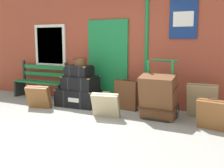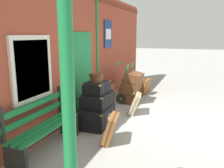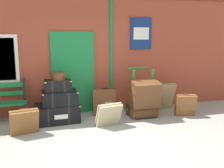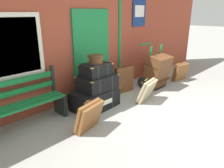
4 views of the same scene
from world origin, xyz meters
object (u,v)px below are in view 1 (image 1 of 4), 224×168
suitcase_charcoal (106,105)px  suitcase_tan (212,115)px  steamer_trunk_base (79,97)px  steamer_trunk_top (79,71)px  platform_bench (41,82)px  suitcase_umber (202,101)px  suitcase_brown (39,97)px  steamer_trunk_middle (80,83)px  large_brown_trunk (158,96)px  round_hatbox (80,61)px  suitcase_olive (126,95)px  porters_trolley (160,105)px

suitcase_charcoal → suitcase_tan: suitcase_tan is taller
steamer_trunk_base → steamer_trunk_top: steamer_trunk_top is taller
platform_bench → steamer_trunk_base: platform_bench is taller
steamer_trunk_top → suitcase_umber: steamer_trunk_top is taller
suitcase_brown → suitcase_umber: bearing=13.6°
steamer_trunk_middle → large_brown_trunk: large_brown_trunk is taller
round_hatbox → suitcase_charcoal: (1.03, -0.63, -0.84)m
suitcase_brown → platform_bench: bearing=127.8°
steamer_trunk_top → round_hatbox: size_ratio=1.83×
suitcase_charcoal → suitcase_umber: suitcase_umber is taller
steamer_trunk_top → suitcase_olive: (1.15, 0.18, -0.53)m
large_brown_trunk → suitcase_olive: (-0.90, 0.43, -0.13)m
steamer_trunk_base → suitcase_olive: suitcase_olive is taller
suitcase_brown → steamer_trunk_base: bearing=41.8°
platform_bench → suitcase_olive: 2.67m
large_brown_trunk → suitcase_brown: (-2.80, -0.37, -0.20)m
large_brown_trunk → suitcase_brown: bearing=-172.5°
platform_bench → suitcase_olive: (2.66, -0.18, -0.10)m
suitcase_tan → large_brown_trunk: bearing=169.8°
steamer_trunk_base → steamer_trunk_middle: (0.08, -0.02, 0.37)m
round_hatbox → suitcase_charcoal: round_hatbox is taller
steamer_trunk_base → suitcase_charcoal: (1.09, -0.63, 0.06)m
steamer_trunk_middle → suitcase_charcoal: 1.22m
porters_trolley → suitcase_umber: (0.78, 0.32, 0.09)m
platform_bench → suitcase_charcoal: platform_bench is taller
steamer_trunk_base → suitcase_tan: size_ratio=1.82×
steamer_trunk_top → suitcase_brown: (-0.75, -0.62, -0.60)m
large_brown_trunk → porters_trolley: bearing=90.0°
suitcase_olive → suitcase_brown: (-1.90, -0.80, -0.07)m
suitcase_olive → suitcase_umber: 1.68m
steamer_trunk_middle → steamer_trunk_top: (-0.03, 0.01, 0.29)m
large_brown_trunk → suitcase_charcoal: size_ratio=1.56×
round_hatbox → suitcase_charcoal: bearing=-31.7°
suitcase_charcoal → steamer_trunk_middle: bearing=148.9°
steamer_trunk_base → suitcase_umber: (2.88, 0.24, 0.15)m
suitcase_charcoal → suitcase_umber: (1.79, 0.87, 0.10)m
steamer_trunk_middle → suitcase_olive: 1.16m
suitcase_charcoal → suitcase_olive: size_ratio=0.85×
steamer_trunk_base → suitcase_tan: (3.14, -0.45, 0.07)m
large_brown_trunk → suitcase_olive: size_ratio=1.32×
platform_bench → steamer_trunk_base: (1.47, -0.35, -0.23)m
steamer_trunk_middle → suitcase_olive: (1.12, 0.19, -0.24)m
platform_bench → steamer_trunk_base: size_ratio=1.53×
round_hatbox → suitcase_umber: round_hatbox is taller
round_hatbox → suitcase_olive: size_ratio=0.47×
suitcase_charcoal → suitcase_umber: bearing=25.8°
steamer_trunk_middle → round_hatbox: round_hatbox is taller
steamer_trunk_top → round_hatbox: 0.23m
platform_bench → suitcase_olive: bearing=-3.8°
suitcase_charcoal → suitcase_tan: 2.06m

